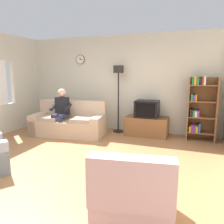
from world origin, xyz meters
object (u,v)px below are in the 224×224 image
Objects in this scene: bookshelf at (200,107)px; armchair_near_bookshelf at (134,200)px; person_on_couch at (61,109)px; floor_lamp at (118,80)px; couch at (69,123)px; tv at (147,109)px; tv_stand at (147,126)px.

armchair_near_bookshelf is (-0.74, -3.60, -0.53)m from bookshelf.
armchair_near_bookshelf is at bearing -45.64° from person_on_couch.
floor_lamp is at bearing 110.90° from armchair_near_bookshelf.
couch and armchair_near_bookshelf have the same top height.
person_on_couch is at bearing -166.40° from bookshelf.
tv is 3.58m from armchair_near_bookshelf.
bookshelf reaches higher than tv_stand.
tv_stand is 1.83× the size of tv.
armchair_near_bookshelf is at bearing -101.56° from bookshelf.
floor_lamp is at bearing 179.23° from bookshelf.
bookshelf is 3.71m from armchair_near_bookshelf.
couch is 1.27× the size of bookshelf.
tv_stand is at bearing 90.00° from tv.
tv_stand is (1.99, 0.65, -0.06)m from couch.
bookshelf is at bearing 12.47° from couch.
person_on_couch reaches higher than armchair_near_bookshelf.
person_on_couch is (-3.44, -0.83, -0.12)m from bookshelf.
floor_lamp reaches higher than couch.
tv is (-0.00, -0.02, 0.47)m from tv_stand.
couch is at bearing -161.79° from tv_stand.
tv is 0.32× the size of floor_lamp.
couch reaches higher than tv_stand.
floor_lamp is 1.86× the size of armchair_near_bookshelf.
tv_stand is 1.11× the size of armchair_near_bookshelf.
tv_stand is at bearing -6.75° from floor_lamp.
person_on_couch is (-2.71, 2.77, 0.41)m from armchair_near_bookshelf.
bookshelf reaches higher than person_on_couch.
bookshelf is at bearing 13.60° from person_on_couch.
bookshelf is 1.27× the size of person_on_couch.
armchair_near_bookshelf is at bearing -48.60° from couch.
tv_stand is at bearing 19.47° from person_on_couch.
tv_stand is at bearing 98.86° from armchair_near_bookshelf.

